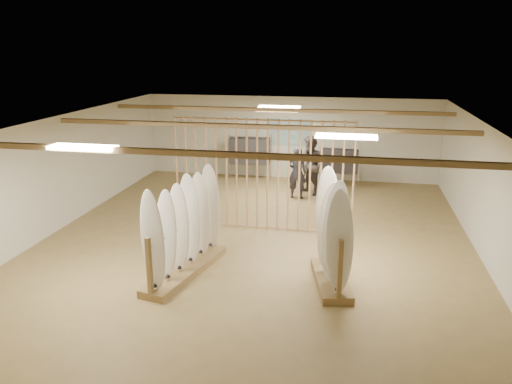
% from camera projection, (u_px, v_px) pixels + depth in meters
% --- Properties ---
extents(floor, '(12.00, 12.00, 0.00)m').
position_uv_depth(floor, '(256.00, 240.00, 11.85)').
color(floor, olive).
rests_on(floor, ground).
extents(ceiling, '(12.00, 12.00, 0.00)m').
position_uv_depth(ceiling, '(256.00, 123.00, 11.06)').
color(ceiling, gray).
rests_on(ceiling, ground).
extents(wall_back, '(12.00, 0.00, 12.00)m').
position_uv_depth(wall_back, '(290.00, 138.00, 17.10)').
color(wall_back, beige).
rests_on(wall_back, ground).
extents(wall_front, '(12.00, 0.00, 12.00)m').
position_uv_depth(wall_front, '(157.00, 318.00, 5.81)').
color(wall_front, beige).
rests_on(wall_front, ground).
extents(wall_left, '(0.00, 12.00, 12.00)m').
position_uv_depth(wall_left, '(59.00, 173.00, 12.38)').
color(wall_left, beige).
rests_on(wall_left, ground).
extents(wall_right, '(0.00, 12.00, 12.00)m').
position_uv_depth(wall_right, '(488.00, 196.00, 10.53)').
color(wall_right, beige).
rests_on(wall_right, ground).
extents(ceiling_slats, '(9.50, 6.12, 0.10)m').
position_uv_depth(ceiling_slats, '(256.00, 127.00, 11.08)').
color(ceiling_slats, olive).
rests_on(ceiling_slats, ground).
extents(light_panels, '(1.20, 0.35, 0.06)m').
position_uv_depth(light_panels, '(256.00, 126.00, 11.07)').
color(light_panels, white).
rests_on(light_panels, ground).
extents(bamboo_partition, '(4.45, 0.05, 2.78)m').
position_uv_depth(bamboo_partition, '(262.00, 175.00, 12.21)').
color(bamboo_partition, tan).
rests_on(bamboo_partition, ground).
extents(poster, '(1.40, 0.03, 0.90)m').
position_uv_depth(poster, '(290.00, 132.00, 17.02)').
color(poster, teal).
rests_on(poster, ground).
extents(rack_left, '(1.08, 2.59, 2.04)m').
position_uv_depth(rack_left, '(185.00, 242.00, 9.93)').
color(rack_left, olive).
rests_on(rack_left, floor).
extents(rack_right, '(0.93, 1.88, 2.09)m').
position_uv_depth(rack_right, '(332.00, 250.00, 9.51)').
color(rack_right, olive).
rests_on(rack_right, floor).
extents(clothing_rack_a, '(1.45, 0.47, 1.55)m').
position_uv_depth(clothing_rack_a, '(249.00, 151.00, 16.88)').
color(clothing_rack_a, silver).
rests_on(clothing_rack_a, floor).
extents(clothing_rack_b, '(1.25, 0.33, 1.34)m').
position_uv_depth(clothing_rack_b, '(340.00, 161.00, 16.05)').
color(clothing_rack_b, silver).
rests_on(clothing_rack_b, floor).
extents(shopper_a, '(0.67, 0.46, 1.80)m').
position_uv_depth(shopper_a, '(297.00, 169.00, 14.89)').
color(shopper_a, '#26252D').
rests_on(shopper_a, floor).
extents(shopper_b, '(1.26, 1.26, 2.07)m').
position_uv_depth(shopper_b, '(311.00, 162.00, 15.21)').
color(shopper_b, '#362E2A').
rests_on(shopper_b, floor).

